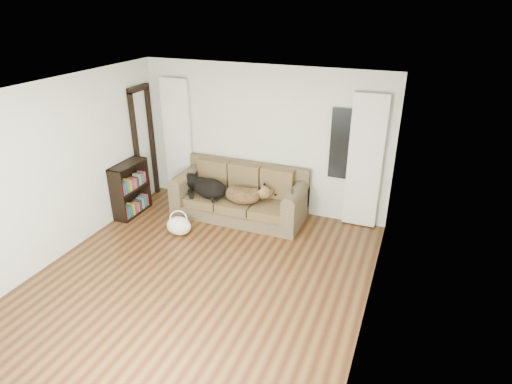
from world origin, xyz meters
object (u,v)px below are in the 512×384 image
at_px(dog_black_lab, 208,189).
at_px(tote_bag, 179,225).
at_px(bookshelf, 130,188).
at_px(sofa, 239,193).
at_px(dog_shepherd, 245,195).

relative_size(dog_black_lab, tote_bag, 1.74).
distance_m(tote_bag, bookshelf, 1.27).
bearing_deg(tote_bag, sofa, 55.42).
height_order(dog_shepherd, tote_bag, dog_shepherd).
bearing_deg(bookshelf, sofa, 26.13).
bearing_deg(sofa, tote_bag, -124.58).
bearing_deg(dog_shepherd, sofa, -29.35).
relative_size(sofa, tote_bag, 5.53).
height_order(dog_shepherd, bookshelf, bookshelf).
bearing_deg(dog_shepherd, bookshelf, 17.58).
distance_m(dog_shepherd, tote_bag, 1.24).
bearing_deg(bookshelf, tote_bag, -8.95).
xyz_separation_m(tote_bag, bookshelf, (-1.17, 0.35, 0.34)).
height_order(sofa, tote_bag, sofa).
bearing_deg(bookshelf, dog_shepherd, 21.91).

